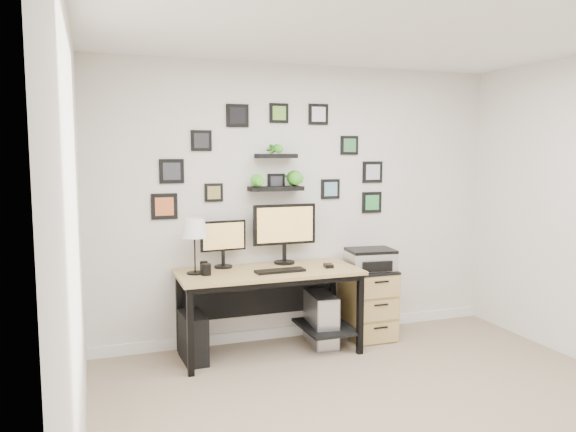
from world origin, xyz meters
name	(u,v)px	position (x,y,z in m)	size (l,w,h in m)	color
room	(303,330)	(0.00, 1.98, 0.05)	(4.00, 4.00, 4.00)	tan
desk	(271,283)	(-0.42, 1.67, 0.63)	(1.60, 0.70, 0.75)	tan
monitor_left	(223,240)	(-0.81, 1.87, 1.00)	(0.42, 0.18, 0.43)	black
monitor_right	(285,229)	(-0.23, 1.86, 1.08)	(0.60, 0.19, 0.56)	black
keyboard	(280,271)	(-0.39, 1.52, 0.76)	(0.44, 0.14, 0.02)	black
mouse	(328,266)	(0.09, 1.56, 0.77)	(0.07, 0.11, 0.03)	black
table_lamp	(194,229)	(-1.10, 1.70, 1.13)	(0.23, 0.23, 0.48)	black
mug	(206,269)	(-1.02, 1.62, 0.80)	(0.09, 0.09, 0.10)	black
pen_cup	(204,266)	(-1.01, 1.78, 0.79)	(0.07, 0.07, 0.09)	black
pc_tower_black	(193,337)	(-1.13, 1.65, 0.21)	(0.18, 0.41, 0.41)	black
pc_tower_grey	(321,319)	(0.07, 1.69, 0.24)	(0.26, 0.50, 0.48)	gray
file_cabinet	(368,303)	(0.57, 1.72, 0.34)	(0.43, 0.53, 0.67)	tan
printer	(371,259)	(0.58, 1.70, 0.77)	(0.46, 0.38, 0.19)	silver
wall_decor	(277,167)	(-0.28, 1.93, 1.65)	(2.27, 0.18, 1.06)	black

